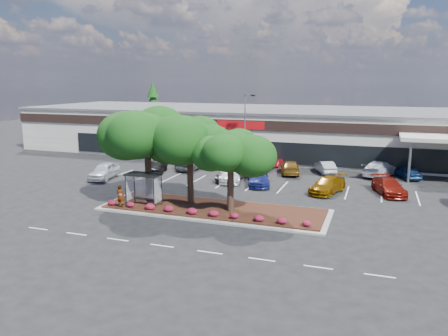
% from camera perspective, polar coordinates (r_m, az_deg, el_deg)
% --- Properties ---
extents(ground, '(160.00, 160.00, 0.00)m').
position_cam_1_polar(ground, '(30.35, -0.51, -8.07)').
color(ground, black).
rests_on(ground, ground).
extents(retail_store, '(80.40, 25.20, 6.25)m').
position_cam_1_polar(retail_store, '(61.97, 10.36, 4.73)').
color(retail_store, silver).
rests_on(retail_store, ground).
extents(landscape_island, '(18.00, 6.00, 0.26)m').
position_cam_1_polar(landscape_island, '(34.54, -1.36, -5.43)').
color(landscape_island, gray).
rests_on(landscape_island, ground).
extents(lane_markings, '(33.12, 20.06, 0.01)m').
position_cam_1_polar(lane_markings, '(39.91, 4.43, -3.33)').
color(lane_markings, silver).
rests_on(lane_markings, ground).
extents(shrub_row, '(17.00, 0.80, 0.50)m').
position_cam_1_polar(shrub_row, '(32.56, -2.69, -5.78)').
color(shrub_row, maroon).
rests_on(shrub_row, landscape_island).
extents(bus_shelter, '(2.75, 1.55, 2.59)m').
position_cam_1_polar(bus_shelter, '(35.36, -10.36, -1.56)').
color(bus_shelter, black).
rests_on(bus_shelter, landscape_island).
extents(island_tree_west, '(7.20, 7.20, 7.89)m').
position_cam_1_polar(island_tree_west, '(36.57, -9.94, 1.91)').
color(island_tree_west, '#0F390E').
rests_on(island_tree_west, landscape_island).
extents(island_tree_mid, '(6.60, 6.60, 7.32)m').
position_cam_1_polar(island_tree_mid, '(35.67, -4.46, 1.35)').
color(island_tree_mid, '#0F390E').
rests_on(island_tree_mid, landscape_island).
extents(island_tree_east, '(5.80, 5.80, 6.50)m').
position_cam_1_polar(island_tree_east, '(32.94, 0.86, -0.17)').
color(island_tree_east, '#0F390E').
rests_on(island_tree_east, landscape_island).
extents(conifer_north_west, '(4.40, 4.40, 10.00)m').
position_cam_1_polar(conifer_north_west, '(83.21, -9.22, 7.68)').
color(conifer_north_west, '#0F390E').
rests_on(conifer_north_west, ground).
extents(person_waiting, '(0.66, 0.44, 1.79)m').
position_cam_1_polar(person_waiting, '(35.36, -13.39, -3.61)').
color(person_waiting, '#594C47').
rests_on(person_waiting, landscape_island).
extents(light_pole, '(1.39, 0.85, 8.65)m').
position_cam_1_polar(light_pole, '(51.26, 2.83, 4.28)').
color(light_pole, gray).
rests_on(light_pole, ground).
extents(car_0, '(2.80, 5.11, 1.65)m').
position_cam_1_polar(car_0, '(47.32, -15.38, -0.36)').
color(car_0, silver).
rests_on(car_0, ground).
extents(car_1, '(2.62, 4.53, 1.45)m').
position_cam_1_polar(car_1, '(49.18, -8.78, 0.23)').
color(car_1, black).
rests_on(car_1, ground).
extents(car_2, '(3.20, 5.39, 1.47)m').
position_cam_1_polar(car_2, '(44.53, 0.89, -0.79)').
color(car_2, white).
rests_on(car_2, ground).
extents(car_3, '(2.39, 4.88, 1.33)m').
position_cam_1_polar(car_3, '(45.01, 0.93, -0.74)').
color(car_3, '#5B5B63').
rests_on(car_3, ground).
extents(car_4, '(3.48, 5.42, 1.46)m').
position_cam_1_polar(car_4, '(43.07, 4.50, -1.24)').
color(car_4, navy).
rests_on(car_4, ground).
extents(car_5, '(3.40, 5.39, 1.45)m').
position_cam_1_polar(car_5, '(40.99, 13.38, -2.17)').
color(car_5, '#704403').
rests_on(car_5, ground).
extents(car_6, '(3.53, 5.35, 1.44)m').
position_cam_1_polar(car_6, '(42.06, 20.72, -2.28)').
color(car_6, maroon).
rests_on(car_6, ground).
extents(car_9, '(2.49, 4.99, 1.63)m').
position_cam_1_polar(car_9, '(50.27, -4.23, 0.68)').
color(car_9, '#52535A').
rests_on(car_9, ground).
extents(car_10, '(2.49, 5.73, 1.64)m').
position_cam_1_polar(car_10, '(52.26, -4.23, 1.09)').
color(car_10, maroon).
rests_on(car_10, ground).
extents(car_11, '(3.13, 5.01, 1.56)m').
position_cam_1_polar(car_11, '(50.85, 5.63, 0.73)').
color(car_11, maroon).
rests_on(car_11, ground).
extents(car_12, '(3.05, 5.25, 1.43)m').
position_cam_1_polar(car_12, '(48.56, 8.62, 0.08)').
color(car_12, brown).
rests_on(car_12, ground).
extents(car_13, '(2.96, 4.40, 1.37)m').
position_cam_1_polar(car_13, '(49.67, 13.08, 0.13)').
color(car_13, '#ACB0B9').
rests_on(car_13, ground).
extents(car_14, '(4.05, 6.10, 1.64)m').
position_cam_1_polar(car_14, '(49.69, 19.67, -0.08)').
color(car_14, silver).
rests_on(car_14, ground).
extents(car_15, '(2.91, 4.24, 1.34)m').
position_cam_1_polar(car_15, '(49.59, 22.89, -0.51)').
color(car_15, navy).
rests_on(car_15, ground).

